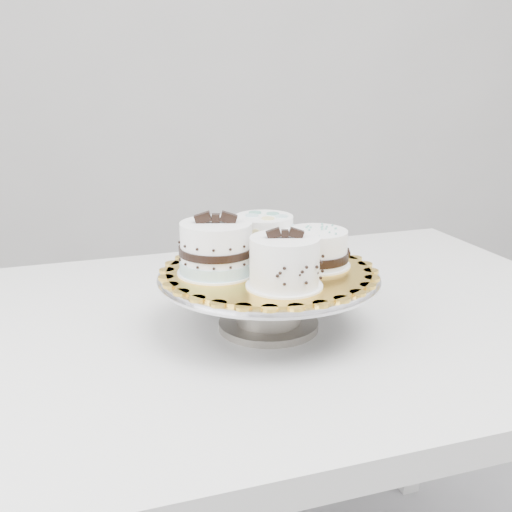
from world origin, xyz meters
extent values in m
cube|color=silver|center=(0.00, 1.75, 1.40)|extent=(3.50, 0.02, 2.80)
cube|color=silver|center=(0.00, 0.06, 0.73)|extent=(1.38, 1.00, 0.04)
cube|color=silver|center=(0.55, 0.50, 0.35)|extent=(0.06, 0.06, 0.71)
cylinder|color=gray|center=(0.02, 0.01, 0.76)|extent=(0.16, 0.16, 0.01)
cylinder|color=gray|center=(0.02, 0.01, 0.79)|extent=(0.11, 0.11, 0.09)
cylinder|color=silver|center=(0.02, 0.01, 0.84)|extent=(0.34, 0.34, 0.01)
cylinder|color=silver|center=(0.02, 0.01, 0.84)|extent=(0.35, 0.35, 0.00)
cylinder|color=gold|center=(0.02, 0.01, 0.85)|extent=(0.41, 0.41, 0.00)
cylinder|color=white|center=(0.03, -0.07, 0.85)|extent=(0.11, 0.11, 0.00)
cylinder|color=white|center=(0.03, -0.07, 0.89)|extent=(0.12, 0.12, 0.07)
cylinder|color=white|center=(-0.06, 0.01, 0.85)|extent=(0.12, 0.12, 0.00)
cylinder|color=white|center=(-0.06, 0.01, 0.89)|extent=(0.13, 0.13, 0.08)
cylinder|color=#A9D2D6|center=(-0.06, 0.01, 0.86)|extent=(0.12, 0.12, 0.02)
cylinder|color=black|center=(-0.06, 0.01, 0.89)|extent=(0.12, 0.12, 0.01)
cylinder|color=white|center=(0.03, 0.08, 0.85)|extent=(0.11, 0.11, 0.00)
cylinder|color=white|center=(0.03, 0.08, 0.89)|extent=(0.10, 0.10, 0.07)
cylinder|color=white|center=(0.10, 0.01, 0.85)|extent=(0.11, 0.11, 0.00)
cylinder|color=white|center=(0.10, 0.01, 0.88)|extent=(0.11, 0.11, 0.06)
cylinder|color=black|center=(0.10, 0.01, 0.87)|extent=(0.11, 0.11, 0.01)
camera|label=1|loc=(-0.20, -0.93, 1.16)|focal=45.00mm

